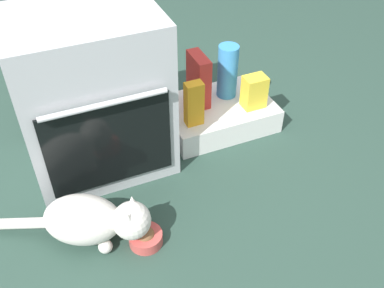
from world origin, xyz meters
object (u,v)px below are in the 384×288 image
at_px(oven, 93,96).
at_px(cat, 92,220).
at_px(food_bowl, 146,237).
at_px(pantry_cabinet, 218,114).
at_px(snack_bag, 254,92).
at_px(cereal_box, 199,79).
at_px(juice_carton, 194,104).
at_px(water_bottle, 228,71).

bearing_deg(oven, cat, -108.03).
bearing_deg(food_bowl, cat, 151.84).
xyz_separation_m(pantry_cabinet, cat, (-0.82, -0.52, 0.05)).
xyz_separation_m(pantry_cabinet, snack_bag, (0.16, -0.09, 0.16)).
bearing_deg(pantry_cabinet, cereal_box, 143.69).
bearing_deg(juice_carton, oven, 171.89).
height_order(pantry_cabinet, cereal_box, cereal_box).
relative_size(cereal_box, juice_carton, 1.17).
relative_size(food_bowl, cereal_box, 0.51).
bearing_deg(food_bowl, pantry_cabinet, 44.36).
distance_m(pantry_cabinet, juice_carton, 0.29).
distance_m(pantry_cabinet, snack_bag, 0.25).
bearing_deg(juice_carton, cereal_box, 59.29).
relative_size(pantry_cabinet, snack_bag, 3.26).
relative_size(cat, water_bottle, 2.12).
relative_size(oven, food_bowl, 5.45).
distance_m(oven, food_bowl, 0.69).
bearing_deg(food_bowl, water_bottle, 43.80).
xyz_separation_m(water_bottle, cereal_box, (-0.17, 0.00, -0.01)).
bearing_deg(water_bottle, pantry_cabinet, -140.94).
height_order(oven, snack_bag, oven).
bearing_deg(water_bottle, snack_bag, -61.21).
relative_size(pantry_cabinet, juice_carton, 2.45).
bearing_deg(water_bottle, cat, -147.21).
distance_m(pantry_cabinet, food_bowl, 0.89).
relative_size(food_bowl, juice_carton, 0.60).
height_order(pantry_cabinet, cat, cat).
relative_size(pantry_cabinet, food_bowl, 4.09).
xyz_separation_m(oven, cat, (-0.16, -0.48, -0.27)).
bearing_deg(snack_bag, pantry_cabinet, 151.74).
bearing_deg(food_bowl, oven, 93.22).
xyz_separation_m(pantry_cabinet, water_bottle, (0.08, 0.07, 0.22)).
bearing_deg(juice_carton, food_bowl, -130.60).
bearing_deg(cat, water_bottle, 60.95).
bearing_deg(oven, juice_carton, -8.11).
distance_m(food_bowl, snack_bag, 0.98).
bearing_deg(snack_bag, cereal_box, 148.73).
relative_size(oven, juice_carton, 3.26).
bearing_deg(oven, water_bottle, 7.51).
xyz_separation_m(cat, snack_bag, (0.99, 0.43, 0.10)).
distance_m(snack_bag, juice_carton, 0.36).
relative_size(water_bottle, juice_carton, 1.25).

